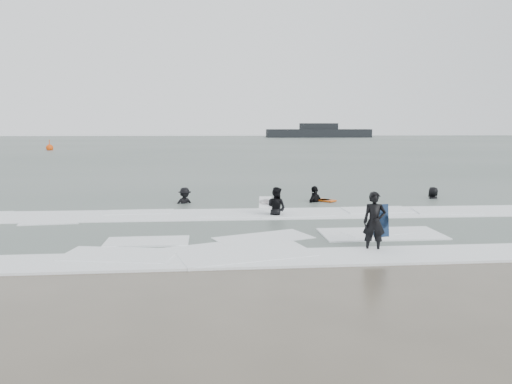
{
  "coord_description": "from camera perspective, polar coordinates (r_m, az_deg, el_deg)",
  "views": [
    {
      "loc": [
        -1.42,
        -13.69,
        3.61
      ],
      "look_at": [
        0.0,
        5.0,
        1.1
      ],
      "focal_mm": 35.0,
      "sensor_mm": 36.0,
      "label": 1
    }
  ],
  "objects": [
    {
      "name": "surfer_breaker",
      "position": [
        23.09,
        -8.13,
        -1.45
      ],
      "size": [
        1.22,
        1.01,
        1.65
      ],
      "primitive_type": "imported",
      "rotation": [
        0.0,
        0.0,
        0.45
      ],
      "color": "black",
      "rests_on": "ground"
    },
    {
      "name": "bodyboards",
      "position": [
        19.52,
        7.1,
        -1.6
      ],
      "size": [
        3.96,
        9.59,
        1.25
      ],
      "color": "#0D203F",
      "rests_on": "ground"
    },
    {
      "name": "surfer_wading",
      "position": [
        19.78,
        2.3,
        -2.89
      ],
      "size": [
        1.08,
        1.05,
        1.76
      ],
      "primitive_type": "imported",
      "rotation": [
        0.0,
        0.0,
        2.47
      ],
      "color": "black",
      "rests_on": "ground"
    },
    {
      "name": "sea",
      "position": [
        93.77,
        -3.5,
        5.44
      ],
      "size": [
        320.0,
        320.0,
        0.0
      ],
      "primitive_type": "plane",
      "color": "#47544C",
      "rests_on": "ground"
    },
    {
      "name": "vessel_horizon",
      "position": [
        150.81,
        7.16,
        6.78
      ],
      "size": [
        31.02,
        5.54,
        4.21
      ],
      "color": "black",
      "rests_on": "ground"
    },
    {
      "name": "surfer_centre",
      "position": [
        14.87,
        13.27,
        -6.63
      ],
      "size": [
        0.72,
        0.55,
        1.76
      ],
      "primitive_type": "imported",
      "rotation": [
        0.0,
        0.0,
        -0.21
      ],
      "color": "black",
      "rests_on": "ground"
    },
    {
      "name": "surfer_right_near",
      "position": [
        23.58,
        6.74,
        -1.23
      ],
      "size": [
        1.12,
        1.17,
        1.95
      ],
      "primitive_type": "imported",
      "rotation": [
        0.0,
        0.0,
        -2.31
      ],
      "color": "black",
      "rests_on": "ground"
    },
    {
      "name": "surf_foam",
      "position": [
        17.81,
        0.32,
        -3.93
      ],
      "size": [
        30.03,
        9.06,
        0.09
      ],
      "color": "white",
      "rests_on": "ground"
    },
    {
      "name": "ground",
      "position": [
        14.23,
        1.54,
        -7.07
      ],
      "size": [
        320.0,
        320.0,
        0.0
      ],
      "primitive_type": "plane",
      "color": "brown",
      "rests_on": "ground"
    },
    {
      "name": "buoy",
      "position": [
        77.94,
        -22.52,
        4.69
      ],
      "size": [
        1.0,
        1.0,
        1.65
      ],
      "color": "#DD4209",
      "rests_on": "ground"
    },
    {
      "name": "surfer_right_far",
      "position": [
        25.96,
        19.57,
        -0.81
      ],
      "size": [
        1.02,
        1.0,
        1.77
      ],
      "primitive_type": "imported",
      "rotation": [
        0.0,
        0.0,
        -2.38
      ],
      "color": "black",
      "rests_on": "ground"
    }
  ]
}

